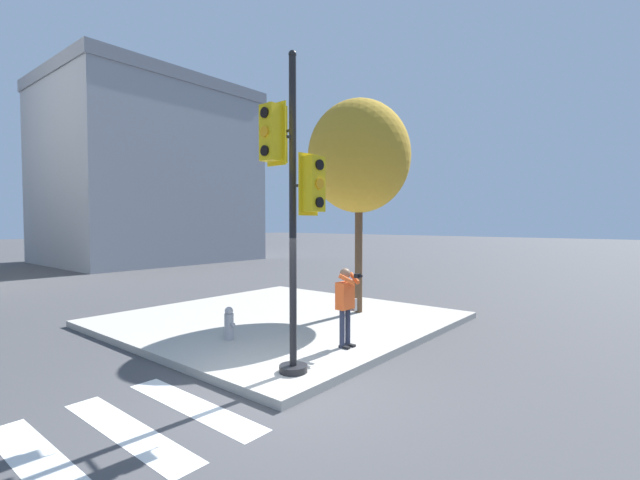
% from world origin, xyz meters
% --- Properties ---
extents(ground_plane, '(160.00, 160.00, 0.00)m').
position_xyz_m(ground_plane, '(0.00, 0.00, 0.00)').
color(ground_plane, '#424244').
extents(sidewalk_corner, '(8.00, 8.00, 0.16)m').
position_xyz_m(sidewalk_corner, '(3.50, 3.50, 0.08)').
color(sidewalk_corner, '#ADA89E').
rests_on(sidewalk_corner, ground_plane).
extents(crosswalk_stripes, '(4.50, 2.94, 0.01)m').
position_xyz_m(crosswalk_stripes, '(-3.21, 0.68, 0.00)').
color(crosswalk_stripes, silver).
rests_on(crosswalk_stripes, ground_plane).
extents(traffic_signal_pole, '(0.91, 1.34, 5.52)m').
position_xyz_m(traffic_signal_pole, '(0.39, 0.21, 3.43)').
color(traffic_signal_pole, black).
rests_on(traffic_signal_pole, sidewalk_corner).
extents(person_photographer, '(0.58, 0.54, 1.65)m').
position_xyz_m(person_photographer, '(2.32, 0.39, 1.15)').
color(person_photographer, black).
rests_on(person_photographer, sidewalk_corner).
extents(street_tree, '(2.94, 2.94, 6.12)m').
position_xyz_m(street_tree, '(5.37, 2.16, 4.65)').
color(street_tree, brown).
rests_on(street_tree, sidewalk_corner).
extents(fire_hydrant, '(0.20, 0.26, 0.73)m').
position_xyz_m(fire_hydrant, '(1.11, 2.72, 0.52)').
color(fire_hydrant, '#99999E').
rests_on(fire_hydrant, sidewalk_corner).
extents(building_right, '(12.93, 10.86, 12.46)m').
position_xyz_m(building_right, '(11.21, 24.43, 6.24)').
color(building_right, gray).
rests_on(building_right, ground_plane).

